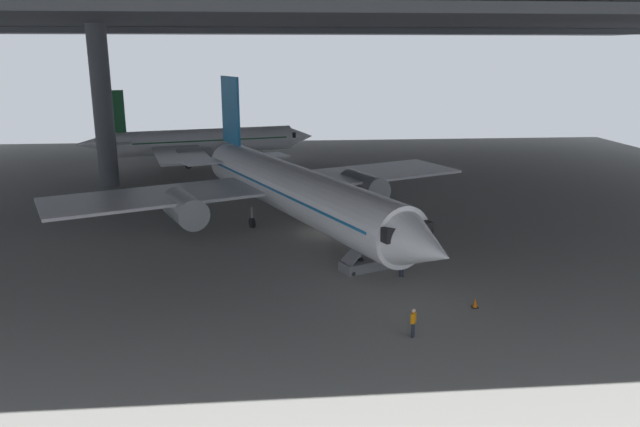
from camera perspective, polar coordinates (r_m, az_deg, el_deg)
ground_plane at (r=50.38m, az=-0.50°, el=-1.89°), size 110.00×110.00×0.00m
hangar_structure at (r=62.04m, az=-1.70°, el=18.27°), size 121.00×99.00×18.85m
airplane_main at (r=50.34m, az=-2.76°, el=2.33°), size 37.90×37.89×12.33m
boarding_stairs at (r=42.21m, az=4.66°, el=-4.26°), size 4.57×3.03×4.84m
crew_worker_near_nose at (r=32.66m, az=8.81°, el=-10.01°), size 0.37×0.49×1.62m
crew_worker_by_stairs at (r=40.90m, az=7.72°, el=-4.78°), size 0.51×0.35×1.57m
airplane_distant at (r=82.30m, az=-11.42°, el=6.70°), size 31.12×30.62×10.08m
traffic_cone_orange at (r=37.20m, az=14.46°, el=-8.18°), size 0.36×0.36×0.60m
baggage_tug at (r=64.10m, az=-1.04°, el=2.28°), size 1.89×2.48×0.90m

